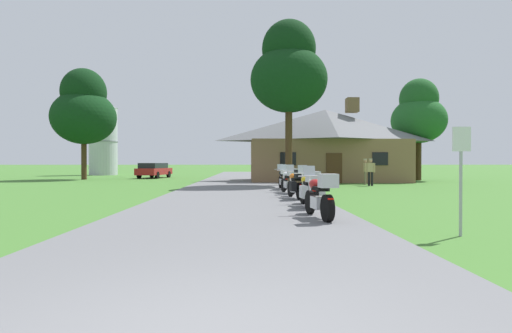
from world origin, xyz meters
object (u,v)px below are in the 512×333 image
Objects in this scene: bystander_tan_shirt_beside_signpost at (371,171)px; metal_signpost_roadside at (461,167)px; motorcycle_orange_third_in_row at (297,184)px; bystander_tan_shirt_near_lodge at (365,170)px; motorcycle_black_farthest_in_row at (283,178)px; tree_by_lodge_front at (289,71)px; motorcycle_yellow_second_in_row at (309,189)px; tree_left_far at (84,110)px; parked_red_suv_far_left at (154,170)px; motorcycle_white_fourth_in_row at (289,181)px; motorcycle_red_nearest_to_camera at (320,196)px; metal_silo_distant at (103,138)px; tree_right_of_lodge at (419,114)px.

bystander_tan_shirt_beside_signpost is 0.79× the size of metal_signpost_roadside.
motorcycle_orange_third_in_row is 1.23× the size of bystander_tan_shirt_near_lodge.
motorcycle_black_farthest_in_row is 0.20× the size of tree_by_lodge_front.
tree_left_far reaches higher than motorcycle_yellow_second_in_row.
parked_red_suv_far_left is at bearing 113.24° from metal_signpost_roadside.
bystander_tan_shirt_near_lodge is 23.64m from tree_left_far.
motorcycle_white_fourth_in_row is 9.58m from tree_by_lodge_front.
tree_by_lodge_front is 18.99m from tree_left_far.
parked_red_suv_far_left is (-11.25, 12.57, -6.36)m from tree_by_lodge_front.
metal_signpost_roadside is (2.38, -2.12, 0.73)m from motorcycle_red_nearest_to_camera.
tree_by_lodge_front is 1.21× the size of metal_silo_distant.
tree_left_far is at bearing 123.94° from metal_signpost_roadside.
motorcycle_black_farthest_in_row is at bearing -99.69° from tree_by_lodge_front.
tree_right_of_lodge is 33.90m from metal_silo_distant.
motorcycle_yellow_second_in_row is at bearing 115.28° from metal_signpost_roadside.
metal_signpost_roadside is at bearing -62.09° from metal_silo_distant.
bystander_tan_shirt_near_lodge is 0.21× the size of tree_right_of_lodge.
motorcycle_white_fourth_in_row is at bearing 102.57° from metal_signpost_roadside.
bystander_tan_shirt_near_lodge is at bearing 44.34° from motorcycle_white_fourth_in_row.
motorcycle_red_nearest_to_camera is 0.24× the size of metal_silo_distant.
metal_silo_distant is (-2.83, 12.59, -1.63)m from tree_left_far.
motorcycle_yellow_second_in_row is at bearing -61.73° from metal_silo_distant.
bystander_tan_shirt_near_lodge reaches higher than motorcycle_white_fourth_in_row.
tree_right_of_lodge is (11.91, 19.95, 4.75)m from motorcycle_yellow_second_in_row.
motorcycle_white_fourth_in_row is at bearing -46.20° from tree_left_far.
metal_signpost_roadside is 44.69m from metal_silo_distant.
metal_signpost_roadside is 32.64m from tree_left_far.
motorcycle_red_nearest_to_camera is 1.00× the size of motorcycle_black_farthest_in_row.
motorcycle_orange_third_in_row is 5.52m from motorcycle_black_farthest_in_row.
motorcycle_yellow_second_in_row is at bearing 79.42° from motorcycle_red_nearest_to_camera.
tree_left_far is (-21.48, 9.73, 4.94)m from bystander_tan_shirt_beside_signpost.
motorcycle_red_nearest_to_camera is at bearing -63.62° from metal_silo_distant.
metal_signpost_roadside is 0.25× the size of metal_silo_distant.
bystander_tan_shirt_near_lodge is (5.88, 16.33, 0.33)m from motorcycle_red_nearest_to_camera.
bystander_tan_shirt_near_lodge is at bearing -21.22° from tree_left_far.
motorcycle_white_fourth_in_row is (0.06, 8.30, 0.00)m from motorcycle_red_nearest_to_camera.
motorcycle_orange_third_in_row and motorcycle_black_farthest_in_row have the same top height.
tree_right_of_lodge is at bearing -25.69° from metal_silo_distant.
bystander_tan_shirt_beside_signpost is (5.81, 14.96, 0.33)m from motorcycle_red_nearest_to_camera.
motorcycle_white_fourth_in_row is 19.25m from tree_right_of_lodge.
bystander_tan_shirt_beside_signpost is 10.79m from tree_right_of_lodge.
parked_red_suv_far_left is (-10.57, 22.31, 0.17)m from motorcycle_orange_third_in_row.
motorcycle_white_fourth_in_row is 0.99× the size of motorcycle_black_farthest_in_row.
motorcycle_white_fourth_in_row is 0.25× the size of tree_right_of_lodge.
motorcycle_orange_third_in_row is (0.09, 5.53, -0.01)m from motorcycle_red_nearest_to_camera.
motorcycle_orange_third_in_row is 25.37m from tree_left_far.
tree_right_of_lodge is 23.58m from parked_red_suv_far_left.
motorcycle_white_fourth_in_row is at bearing 82.48° from motorcycle_orange_third_in_row.
motorcycle_orange_third_in_row is at bearing -99.20° from bystander_tan_shirt_beside_signpost.
parked_red_suv_far_left is at bearing 107.21° from motorcycle_orange_third_in_row.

